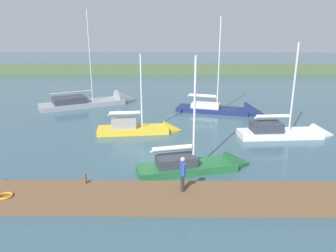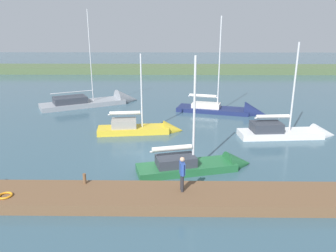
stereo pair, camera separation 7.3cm
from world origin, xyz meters
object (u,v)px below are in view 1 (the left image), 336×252
object	(u,v)px
mooring_post_near	(85,179)
sailboat_outer_mooring	(203,166)
life_ring_buoy	(5,196)
sailboat_far_right	(231,112)
sailboat_mid_channel	(144,130)
sailboat_behind_pier	(291,134)
person_on_dock	(183,171)
sailboat_inner_slip	(101,102)

from	to	relation	value
mooring_post_near	sailboat_outer_mooring	world-z (taller)	sailboat_outer_mooring
life_ring_buoy	sailboat_far_right	bearing A→B (deg)	-127.31
sailboat_far_right	sailboat_mid_channel	size ratio (longest dim) A/B	1.47
sailboat_behind_pier	sailboat_mid_channel	bearing A→B (deg)	170.82
mooring_post_near	person_on_dock	xyz separation A→B (m)	(-4.93, 0.69, 0.75)
mooring_post_near	sailboat_inner_slip	xyz separation A→B (m)	(3.54, -20.48, -0.62)
person_on_dock	sailboat_behind_pier	bearing A→B (deg)	40.31
life_ring_buoy	sailboat_behind_pier	distance (m)	20.25
sailboat_inner_slip	sailboat_behind_pier	world-z (taller)	sailboat_inner_slip
mooring_post_near	sailboat_mid_channel	world-z (taller)	sailboat_mid_channel
mooring_post_near	sailboat_outer_mooring	size ratio (longest dim) A/B	0.07
life_ring_buoy	sailboat_inner_slip	xyz separation A→B (m)	(0.14, -21.86, -0.40)
life_ring_buoy	person_on_dock	world-z (taller)	person_on_dock
mooring_post_near	person_on_dock	size ratio (longest dim) A/B	0.31
sailboat_far_right	sailboat_outer_mooring	xyz separation A→B (m)	(4.05, 13.65, 0.08)
sailboat_outer_mooring	sailboat_mid_channel	distance (m)	8.27
sailboat_outer_mooring	sailboat_mid_channel	bearing A→B (deg)	105.29
sailboat_far_right	sailboat_mid_channel	world-z (taller)	sailboat_far_right
sailboat_outer_mooring	sailboat_inner_slip	distance (m)	20.05
life_ring_buoy	person_on_dock	bearing A→B (deg)	-175.24
sailboat_inner_slip	life_ring_buoy	bearing A→B (deg)	-118.26
life_ring_buoy	sailboat_behind_pier	bearing A→B (deg)	-148.25
life_ring_buoy	sailboat_mid_channel	distance (m)	12.84
life_ring_buoy	sailboat_mid_channel	size ratio (longest dim) A/B	0.09
person_on_dock	sailboat_far_right	bearing A→B (deg)	64.71
life_ring_buoy	sailboat_far_right	size ratio (longest dim) A/B	0.06
sailboat_far_right	sailboat_behind_pier	distance (m)	8.16
mooring_post_near	sailboat_behind_pier	distance (m)	16.66
sailboat_far_right	sailboat_outer_mooring	bearing A→B (deg)	-91.17
sailboat_mid_channel	life_ring_buoy	bearing A→B (deg)	-122.93
mooring_post_near	life_ring_buoy	distance (m)	3.67
life_ring_buoy	sailboat_outer_mooring	size ratio (longest dim) A/B	0.09
mooring_post_near	person_on_dock	distance (m)	5.03
sailboat_far_right	person_on_dock	size ratio (longest dim) A/B	5.92
sailboat_outer_mooring	sailboat_inner_slip	bearing A→B (deg)	104.75
sailboat_outer_mooring	person_on_dock	world-z (taller)	sailboat_outer_mooring
sailboat_inner_slip	sailboat_behind_pier	xyz separation A→B (m)	(-17.36, 11.20, -0.01)
sailboat_inner_slip	sailboat_mid_channel	distance (m)	11.78
mooring_post_near	person_on_dock	world-z (taller)	person_on_dock
life_ring_buoy	sailboat_behind_pier	size ratio (longest dim) A/B	0.08
sailboat_far_right	sailboat_inner_slip	xyz separation A→B (m)	(13.89, -3.82, 0.06)
sailboat_outer_mooring	mooring_post_near	bearing A→B (deg)	-169.11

